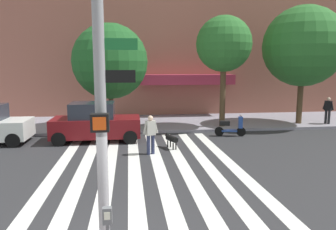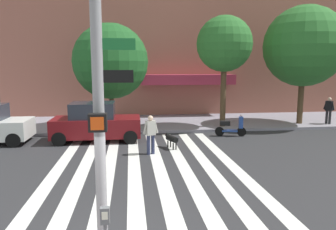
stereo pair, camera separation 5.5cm
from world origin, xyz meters
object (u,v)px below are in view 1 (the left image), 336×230
Objects in this scene: pedestrian_dog_walker at (151,132)px; dog_on_leash at (171,139)px; pedestrian_bystander at (328,109)px; street_tree_nearest at (110,61)px; parked_scooter at (230,127)px; street_tree_further at (303,46)px; traffic_light_pole at (100,72)px; parked_car_behind_first at (96,123)px; street_tree_middle at (224,44)px.

pedestrian_dog_walker is 1.39m from dog_on_leash.
pedestrian_bystander reaches higher than pedestrian_dog_walker.
street_tree_nearest is at bearing 176.40° from pedestrian_bystander.
parked_scooter is 5.37m from pedestrian_dog_walker.
dog_on_leash is at bearing -148.02° from parked_scooter.
pedestrian_bystander is at bearing -3.60° from street_tree_nearest.
pedestrian_dog_walker is (-9.65, -5.47, -3.93)m from street_tree_further.
pedestrian_bystander reaches higher than parked_scooter.
street_tree_nearest is 0.84× the size of street_tree_further.
traffic_light_pole is at bearing -87.51° from street_tree_nearest.
pedestrian_dog_walker is at bearing -138.79° from dog_on_leash.
parked_scooter is 4.06m from dog_on_leash.
street_tree_nearest is (-0.59, 13.67, 0.42)m from traffic_light_pole.
street_tree_nearest reaches higher than parked_car_behind_first.
street_tree_further reaches higher than street_tree_middle.
dog_on_leash is (2.29, 8.64, -3.08)m from traffic_light_pole.
pedestrian_dog_walker is at bearing -155.91° from pedestrian_bystander.
parked_car_behind_first is at bearing -170.65° from pedestrian_bystander.
street_tree_nearest is 13.54m from pedestrian_bystander.
pedestrian_dog_walker is (1.90, -5.88, -3.02)m from street_tree_nearest.
parked_car_behind_first is 4.01m from dog_on_leash.
traffic_light_pole is at bearing -99.56° from pedestrian_dog_walker.
dog_on_leash is at bearing -60.13° from street_tree_nearest.
street_tree_further is at bearing 27.99° from dog_on_leash.
street_tree_further is 4.35× the size of pedestrian_bystander.
pedestrian_bystander is at bearing 45.51° from traffic_light_pole.
pedestrian_dog_walker is (-4.60, -5.09, -3.98)m from street_tree_middle.
dog_on_leash is 0.65× the size of pedestrian_bystander.
street_tree_middle reaches higher than street_tree_nearest.
street_tree_nearest is 6.62m from street_tree_middle.
traffic_light_pole is 18.16m from pedestrian_bystander.
pedestrian_bystander reaches higher than dog_on_leash.
street_tree_nearest is at bearing 107.94° from pedestrian_dog_walker.
pedestrian_dog_walker is (-4.43, -3.01, 0.45)m from parked_scooter.
dog_on_leash is at bearing -157.89° from pedestrian_bystander.
street_tree_middle is (6.50, -0.79, 0.96)m from street_tree_nearest.
parked_scooter is 0.99× the size of pedestrian_dog_walker.
pedestrian_dog_walker is (2.51, -2.78, 0.03)m from parked_car_behind_first.
traffic_light_pole is 17.25m from street_tree_further.
parked_scooter is 0.99× the size of pedestrian_bystander.
street_tree_further is (5.23, 2.46, 4.38)m from parked_scooter.
street_tree_nearest is 5.61× the size of dog_on_leash.
pedestrian_dog_walker is at bearing -132.09° from street_tree_middle.
street_tree_further is at bearing 29.53° from pedestrian_dog_walker.
traffic_light_pole is 14.23m from street_tree_middle.
pedestrian_dog_walker is 1.54× the size of dog_on_leash.
parked_car_behind_first is 3.75m from pedestrian_dog_walker.
street_tree_middle is at bearing 49.47° from dog_on_leash.
traffic_light_pole is 1.37× the size of parked_car_behind_first.
street_tree_further is 11.77m from pedestrian_dog_walker.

